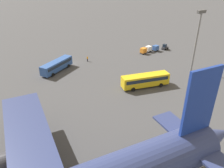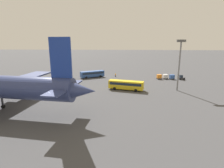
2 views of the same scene
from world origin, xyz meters
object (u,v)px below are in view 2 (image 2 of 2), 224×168
at_px(shuttle_bus_far, 126,84).
at_px(cargo_cart_white, 165,76).
at_px(shuttle_bus_near, 92,74).
at_px(worker_person, 115,75).
at_px(cargo_cart_blue, 172,77).
at_px(baggage_tug, 182,78).
at_px(cargo_cart_orange, 159,76).

bearing_deg(shuttle_bus_far, cargo_cart_white, -117.58).
distance_m(shuttle_bus_near, worker_person, 11.03).
relative_size(cargo_cart_blue, cargo_cart_white, 1.00).
bearing_deg(shuttle_bus_near, cargo_cart_blue, 146.20).
height_order(shuttle_bus_far, cargo_cart_blue, shuttle_bus_far).
xyz_separation_m(baggage_tug, worker_person, (29.57, -4.25, -0.07)).
relative_size(shuttle_bus_near, cargo_cart_white, 4.91).
bearing_deg(cargo_cart_orange, shuttle_bus_near, -2.72).
relative_size(shuttle_bus_near, baggage_tug, 4.21).
bearing_deg(shuttle_bus_far, worker_person, -64.07).
height_order(worker_person, cargo_cart_blue, cargo_cart_blue).
height_order(cargo_cart_blue, cargo_cart_orange, same).
relative_size(baggage_tug, cargo_cart_white, 1.17).
xyz_separation_m(baggage_tug, cargo_cart_white, (6.86, -1.22, 0.25)).
height_order(shuttle_bus_near, cargo_cart_white, shuttle_bus_near).
xyz_separation_m(shuttle_bus_near, cargo_cart_white, (-33.46, 0.80, -0.64)).
bearing_deg(cargo_cart_orange, cargo_cart_blue, -180.00).
bearing_deg(cargo_cart_blue, shuttle_bus_far, 43.21).
bearing_deg(cargo_cart_white, shuttle_bus_near, -1.36).
bearing_deg(cargo_cart_blue, cargo_cart_white, -13.10).
distance_m(worker_person, cargo_cart_orange, 20.22).
bearing_deg(baggage_tug, worker_person, -19.66).
xyz_separation_m(shuttle_bus_near, baggage_tug, (-40.32, 2.01, -0.89)).
bearing_deg(cargo_cart_blue, baggage_tug, 172.10).
height_order(cargo_cart_blue, cargo_cart_white, same).
relative_size(shuttle_bus_near, cargo_cart_blue, 4.91).
xyz_separation_m(worker_person, cargo_cart_blue, (-25.53, 3.69, 0.32)).
distance_m(shuttle_bus_near, cargo_cart_orange, 30.67).
height_order(baggage_tug, cargo_cart_orange, baggage_tug).
xyz_separation_m(shuttle_bus_far, worker_person, (4.86, -23.10, -1.07)).
xyz_separation_m(worker_person, cargo_cart_white, (-22.70, 3.03, 0.32)).
distance_m(worker_person, cargo_cart_white, 22.90).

